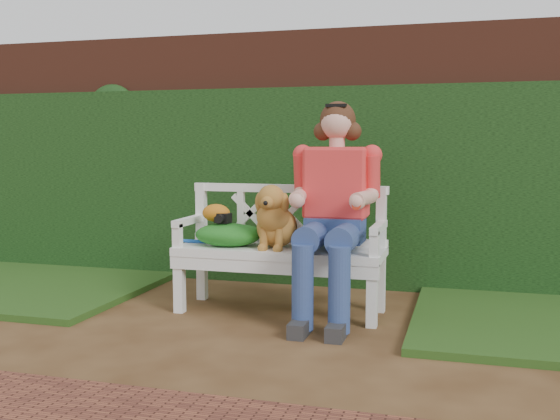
# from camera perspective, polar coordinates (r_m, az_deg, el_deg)

# --- Properties ---
(ground) EXTENTS (60.00, 60.00, 0.00)m
(ground) POSITION_cam_1_polar(r_m,az_deg,el_deg) (4.26, -4.50, -10.93)
(ground) COLOR #412713
(brick_wall) EXTENTS (10.00, 0.30, 2.20)m
(brick_wall) POSITION_cam_1_polar(r_m,az_deg,el_deg) (5.90, 1.94, 4.60)
(brick_wall) COLOR brown
(brick_wall) RESTS_ON ground
(ivy_hedge) EXTENTS (10.00, 0.18, 1.70)m
(ivy_hedge) POSITION_cam_1_polar(r_m,az_deg,el_deg) (5.70, 1.39, 2.04)
(ivy_hedge) COLOR #28581F
(ivy_hedge) RESTS_ON ground
(grass_left) EXTENTS (2.60, 2.00, 0.05)m
(grass_left) POSITION_cam_1_polar(r_m,az_deg,el_deg) (6.21, -22.72, -5.79)
(grass_left) COLOR #1E4018
(grass_left) RESTS_ON ground
(garden_bench) EXTENTS (1.62, 0.72, 0.48)m
(garden_bench) POSITION_cam_1_polar(r_m,az_deg,el_deg) (4.78, 0.00, -6.09)
(garden_bench) COLOR white
(garden_bench) RESTS_ON ground
(seated_woman) EXTENTS (0.79, 0.97, 1.55)m
(seated_woman) POSITION_cam_1_polar(r_m,az_deg,el_deg) (4.58, 4.80, 0.17)
(seated_woman) COLOR #EE3742
(seated_woman) RESTS_ON ground
(dog) EXTENTS (0.34, 0.45, 0.47)m
(dog) POSITION_cam_1_polar(r_m,az_deg,el_deg) (4.67, -0.38, -0.49)
(dog) COLOR #A3542E
(dog) RESTS_ON garden_bench
(tennis_racket) EXTENTS (0.59, 0.33, 0.03)m
(tennis_racket) POSITION_cam_1_polar(r_m,az_deg,el_deg) (4.89, -5.10, -2.83)
(tennis_racket) COLOR white
(tennis_racket) RESTS_ON garden_bench
(green_bag) EXTENTS (0.54, 0.44, 0.17)m
(green_bag) POSITION_cam_1_polar(r_m,az_deg,el_deg) (4.82, -4.56, -2.10)
(green_bag) COLOR #2B7038
(green_bag) RESTS_ON garden_bench
(camera_item) EXTENTS (0.12, 0.09, 0.07)m
(camera_item) POSITION_cam_1_polar(r_m,az_deg,el_deg) (4.80, -4.98, -0.70)
(camera_item) COLOR black
(camera_item) RESTS_ON green_bag
(baseball_glove) EXTENTS (0.25, 0.22, 0.13)m
(baseball_glove) POSITION_cam_1_polar(r_m,az_deg,el_deg) (4.86, -5.58, -0.26)
(baseball_glove) COLOR #BB6915
(baseball_glove) RESTS_ON green_bag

